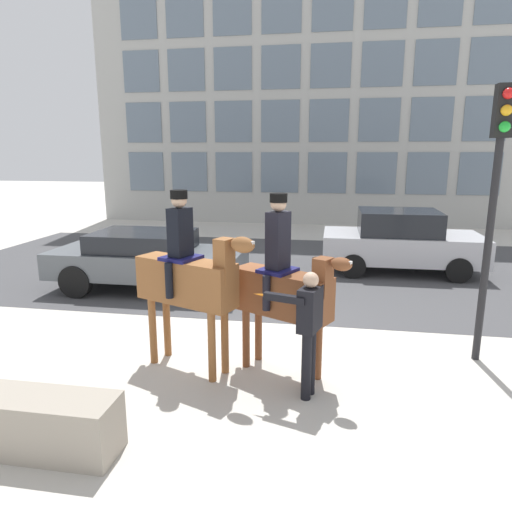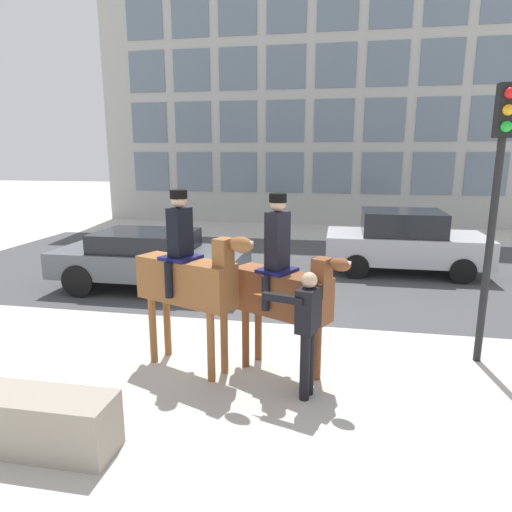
{
  "view_description": "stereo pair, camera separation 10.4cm",
  "coord_description": "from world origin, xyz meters",
  "px_view_note": "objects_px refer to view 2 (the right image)",
  "views": [
    {
      "loc": [
        1.34,
        -7.52,
        3.13
      ],
      "look_at": [
        0.22,
        -0.87,
        1.6
      ],
      "focal_mm": 32.0,
      "sensor_mm": 36.0,
      "label": 1
    },
    {
      "loc": [
        1.45,
        -7.5,
        3.13
      ],
      "look_at": [
        0.22,
        -0.87,
        1.6
      ],
      "focal_mm": 32.0,
      "sensor_mm": 36.0,
      "label": 2
    }
  ],
  "objects_px": {
    "street_car_far_lane": "(404,241)",
    "traffic_light": "(497,183)",
    "street_car_near_lane": "(150,258)",
    "mounted_horse_lead": "(188,277)",
    "pedestrian_bystander": "(307,325)",
    "mounted_horse_companion": "(283,288)",
    "planter_ledge": "(1,418)"
  },
  "relations": [
    {
      "from": "street_car_far_lane",
      "to": "planter_ledge",
      "type": "xyz_separation_m",
      "value": [
        -5.24,
        -8.56,
        -0.51
      ]
    },
    {
      "from": "mounted_horse_companion",
      "to": "street_car_far_lane",
      "type": "bearing_deg",
      "value": 96.15
    },
    {
      "from": "pedestrian_bystander",
      "to": "mounted_horse_companion",
      "type": "bearing_deg",
      "value": -40.54
    },
    {
      "from": "mounted_horse_lead",
      "to": "street_car_far_lane",
      "type": "distance_m",
      "value": 7.49
    },
    {
      "from": "pedestrian_bystander",
      "to": "traffic_light",
      "type": "distance_m",
      "value": 3.42
    },
    {
      "from": "street_car_far_lane",
      "to": "traffic_light",
      "type": "xyz_separation_m",
      "value": [
        0.46,
        -5.42,
        1.88
      ]
    },
    {
      "from": "street_car_near_lane",
      "to": "traffic_light",
      "type": "bearing_deg",
      "value": -22.45
    },
    {
      "from": "mounted_horse_companion",
      "to": "traffic_light",
      "type": "distance_m",
      "value": 3.38
    },
    {
      "from": "mounted_horse_companion",
      "to": "planter_ledge",
      "type": "distance_m",
      "value": 3.69
    },
    {
      "from": "traffic_light",
      "to": "mounted_horse_companion",
      "type": "bearing_deg",
      "value": -162.07
    },
    {
      "from": "mounted_horse_lead",
      "to": "planter_ledge",
      "type": "relative_size",
      "value": 1.02
    },
    {
      "from": "street_car_near_lane",
      "to": "traffic_light",
      "type": "relative_size",
      "value": 1.08
    },
    {
      "from": "street_car_far_lane",
      "to": "traffic_light",
      "type": "bearing_deg",
      "value": -85.09
    },
    {
      "from": "mounted_horse_lead",
      "to": "mounted_horse_companion",
      "type": "height_order",
      "value": "mounted_horse_lead"
    },
    {
      "from": "traffic_light",
      "to": "planter_ledge",
      "type": "relative_size",
      "value": 1.57
    },
    {
      "from": "street_car_far_lane",
      "to": "mounted_horse_lead",
      "type": "bearing_deg",
      "value": -120.63
    },
    {
      "from": "pedestrian_bystander",
      "to": "street_car_far_lane",
      "type": "distance_m",
      "value": 7.26
    },
    {
      "from": "mounted_horse_companion",
      "to": "traffic_light",
      "type": "xyz_separation_m",
      "value": [
        2.91,
        0.94,
        1.43
      ]
    },
    {
      "from": "street_car_far_lane",
      "to": "traffic_light",
      "type": "distance_m",
      "value": 5.75
    },
    {
      "from": "mounted_horse_companion",
      "to": "street_car_near_lane",
      "type": "xyz_separation_m",
      "value": [
        -3.55,
        3.61,
        -0.54
      ]
    },
    {
      "from": "mounted_horse_companion",
      "to": "planter_ledge",
      "type": "height_order",
      "value": "mounted_horse_companion"
    },
    {
      "from": "pedestrian_bystander",
      "to": "street_car_far_lane",
      "type": "xyz_separation_m",
      "value": [
        2.06,
        6.96,
        -0.17
      ]
    },
    {
      "from": "pedestrian_bystander",
      "to": "street_car_near_lane",
      "type": "bearing_deg",
      "value": -30.27
    },
    {
      "from": "mounted_horse_lead",
      "to": "traffic_light",
      "type": "relative_size",
      "value": 0.65
    },
    {
      "from": "mounted_horse_companion",
      "to": "street_car_near_lane",
      "type": "distance_m",
      "value": 5.09
    },
    {
      "from": "pedestrian_bystander",
      "to": "street_car_far_lane",
      "type": "bearing_deg",
      "value": -89.84
    },
    {
      "from": "street_car_near_lane",
      "to": "street_car_far_lane",
      "type": "height_order",
      "value": "street_car_far_lane"
    },
    {
      "from": "mounted_horse_lead",
      "to": "planter_ledge",
      "type": "height_order",
      "value": "mounted_horse_lead"
    },
    {
      "from": "mounted_horse_lead",
      "to": "pedestrian_bystander",
      "type": "bearing_deg",
      "value": 5.28
    },
    {
      "from": "mounted_horse_companion",
      "to": "street_car_near_lane",
      "type": "bearing_deg",
      "value": 161.71
    },
    {
      "from": "pedestrian_bystander",
      "to": "street_car_near_lane",
      "type": "xyz_separation_m",
      "value": [
        -3.94,
        4.21,
        -0.25
      ]
    },
    {
      "from": "street_car_far_lane",
      "to": "planter_ledge",
      "type": "bearing_deg",
      "value": -121.46
    }
  ]
}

